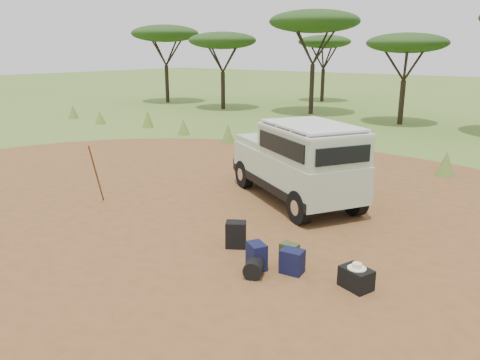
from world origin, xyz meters
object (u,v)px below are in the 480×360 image
Objects in this scene: walking_staff at (96,174)px; hard_case at (356,278)px; backpack_navy at (257,256)px; duffel_navy at (292,262)px; backpack_olive at (289,255)px; backpack_black at (236,235)px; safari_vehicle at (298,163)px.

walking_staff is 3.21× the size of hard_case.
backpack_navy is 1.13× the size of duffel_navy.
backpack_olive is 0.86× the size of hard_case.
backpack_olive is (1.33, -0.06, -0.05)m from backpack_black.
backpack_olive is at bearing -31.51° from safari_vehicle.
backpack_olive is at bearing 77.24° from backpack_navy.
walking_staff reaches higher than backpack_olive.
safari_vehicle is at bearing 151.21° from hard_case.
hard_case is (1.16, 0.19, -0.04)m from duffel_navy.
backpack_olive is (1.92, -3.44, -0.83)m from safari_vehicle.
hard_case is (7.34, -0.09, -0.62)m from walking_staff.
backpack_black is at bearing -164.04° from hard_case.
safari_vehicle reaches higher than backpack_olive.
walking_staff reaches higher than backpack_navy.
walking_staff is 3.73× the size of backpack_olive.
walking_staff is 7.37m from hard_case.
safari_vehicle is at bearing 112.08° from duffel_navy.
backpack_navy is 0.66m from duffel_navy.
walking_staff is 3.03× the size of backpack_black.
backpack_navy is at bearing -30.90° from walking_staff.
walking_staff reaches higher than hard_case.
duffel_navy is (0.61, 0.26, -0.03)m from backpack_navy.
hard_case is (1.77, 0.45, -0.07)m from backpack_navy.
backpack_olive is (5.99, -0.06, -0.58)m from walking_staff.
walking_staff is 4.69m from backpack_black.
backpack_olive is 1.00× the size of duffel_navy.
safari_vehicle is at bearing 139.48° from backpack_navy.
backpack_navy reaches higher than duffel_navy.
safari_vehicle is 4.03m from backpack_olive.
duffel_navy is (1.52, -0.27, -0.05)m from backpack_black.
walking_staff is 3.31× the size of backpack_navy.
duffel_navy reaches higher than hard_case.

